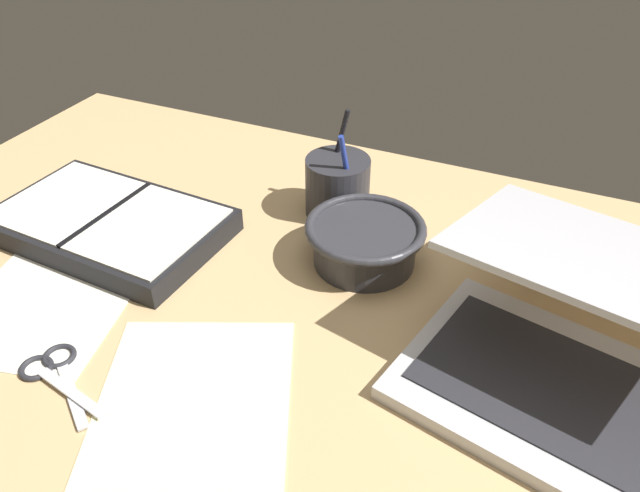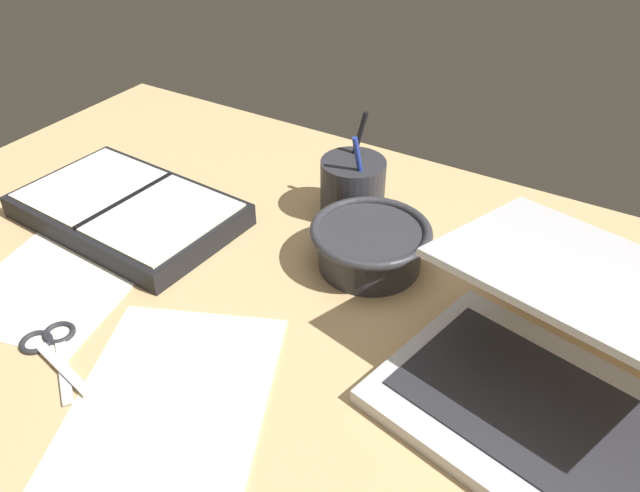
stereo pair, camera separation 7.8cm
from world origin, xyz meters
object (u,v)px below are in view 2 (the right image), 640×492
pen_cup (353,188)px  bowl (370,244)px  laptop (559,369)px  scissors (52,346)px  planner (128,210)px

pen_cup → bowl: bearing=-50.5°
laptop → bowl: (-27.82, 11.39, -1.72)cm
laptop → pen_cup: 42.09cm
laptop → scissors: 57.28cm
bowl → scissors: size_ratio=1.22×
laptop → pen_cup: bearing=161.7°
laptop → bowl: size_ratio=2.31×
laptop → pen_cup: (-36.16, 21.53, -0.62)cm
bowl → scissors: bowl is taller
pen_cup → planner: pen_cup is taller
laptop → bowl: 30.11cm
laptop → bowl: laptop is taller
planner → scissors: bearing=-60.8°
bowl → planner: bearing=-165.9°
bowl → planner: 37.78cm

